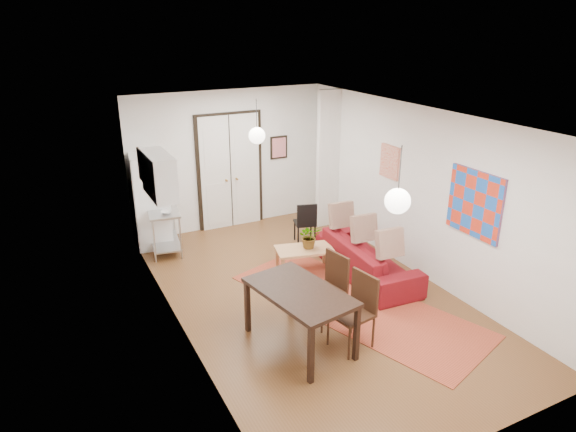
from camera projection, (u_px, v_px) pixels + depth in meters
name	position (u px, v px, depth m)	size (l,w,h in m)	color
floor	(309.00, 296.00, 8.33)	(7.00, 7.00, 0.00)	brown
ceiling	(312.00, 117.00, 7.29)	(4.20, 7.00, 0.02)	white
wall_back	(229.00, 160.00, 10.73)	(4.20, 0.02, 2.90)	silver
wall_front	(490.00, 326.00, 4.90)	(4.20, 0.02, 2.90)	silver
wall_left	(175.00, 237.00, 6.92)	(0.02, 7.00, 2.90)	silver
wall_right	(419.00, 193.00, 8.70)	(0.02, 7.00, 2.90)	silver
double_doors	(230.00, 172.00, 10.78)	(1.44, 0.06, 2.50)	white
stub_partition	(328.00, 160.00, 10.72)	(0.50, 0.10, 2.90)	silver
wall_cabinet	(159.00, 175.00, 8.09)	(0.35, 1.00, 0.70)	white
painting_popart	(475.00, 204.00, 7.58)	(0.05, 1.00, 1.00)	red
painting_abstract	(390.00, 162.00, 9.23)	(0.05, 0.50, 0.60)	beige
poster_back	(279.00, 147.00, 11.13)	(0.40, 0.03, 0.50)	red
print_left	(142.00, 166.00, 8.42)	(0.03, 0.44, 0.54)	#9E6E41
pendant_back	(257.00, 136.00, 9.19)	(0.30, 0.30, 0.80)	white
pendant_front	(398.00, 201.00, 5.86)	(0.30, 0.30, 0.80)	white
kilim_rug	(355.00, 304.00, 8.07)	(1.55, 4.14, 0.01)	#AB422A
sofa	(367.00, 258.00, 8.88)	(0.88, 2.26, 0.66)	maroon
coffee_table	(304.00, 252.00, 9.01)	(1.09, 0.76, 0.44)	tan
potted_plant	(310.00, 236.00, 8.96)	(0.39, 0.33, 0.43)	#3A6F32
kitchen_counter	(164.00, 224.00, 9.82)	(0.71, 1.18, 0.85)	#ABAEB0
bowl	(166.00, 212.00, 9.45)	(0.20, 0.20, 0.05)	beige
soap_bottle	(156.00, 201.00, 9.86)	(0.08, 0.08, 0.18)	teal
fridge	(151.00, 201.00, 9.88)	(0.65, 0.65, 1.84)	white
dining_table	(300.00, 296.00, 6.81)	(1.12, 1.65, 0.84)	black
dining_chair_near	(321.00, 282.00, 7.50)	(0.58, 0.75, 1.04)	#331E10
dining_chair_far	(347.00, 304.00, 6.92)	(0.58, 0.75, 1.04)	#331E10
black_side_chair	(303.00, 218.00, 10.21)	(0.49, 0.50, 0.87)	black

